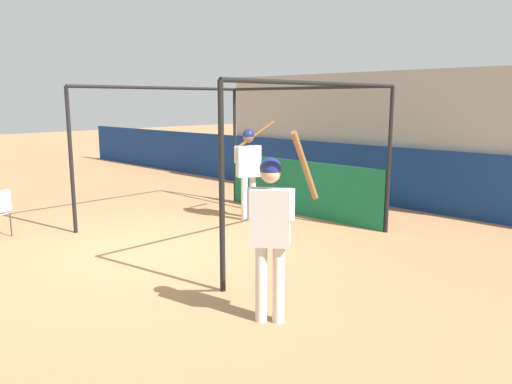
{
  "coord_description": "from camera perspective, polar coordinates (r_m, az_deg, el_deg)",
  "views": [
    {
      "loc": [
        6.52,
        -4.19,
        2.35
      ],
      "look_at": [
        1.35,
        1.07,
        0.98
      ],
      "focal_mm": 35.0,
      "sensor_mm": 36.0,
      "label": 1
    }
  ],
  "objects": [
    {
      "name": "ground_plane",
      "position": [
        8.1,
        -12.3,
        -6.6
      ],
      "size": [
        60.0,
        60.0,
        0.0
      ],
      "primitive_type": "plane",
      "color": "#A8754C"
    },
    {
      "name": "outfield_wall",
      "position": [
        11.99,
        11.07,
        2.22
      ],
      "size": [
        24.0,
        0.12,
        1.32
      ],
      "color": "navy",
      "rests_on": "ground"
    },
    {
      "name": "bleacher_section",
      "position": [
        13.31,
        15.18,
        6.48
      ],
      "size": [
        8.15,
        3.2,
        3.0
      ],
      "color": "#9E9E99",
      "rests_on": "ground"
    },
    {
      "name": "batting_cage",
      "position": [
        9.65,
        2.53,
        3.29
      ],
      "size": [
        4.03,
        3.99,
        2.61
      ],
      "color": "black",
      "rests_on": "ground"
    },
    {
      "name": "player_batter",
      "position": [
        9.8,
        -0.83,
        3.13
      ],
      "size": [
        0.6,
        0.96,
        1.94
      ],
      "rotation": [
        0.0,
        0.0,
        1.09
      ],
      "color": "silver",
      "rests_on": "ground"
    },
    {
      "name": "player_waiting",
      "position": [
        5.19,
        1.75,
        -3.73
      ],
      "size": [
        0.62,
        0.69,
        2.06
      ],
      "rotation": [
        0.0,
        0.0,
        0.64
      ],
      "color": "silver",
      "rests_on": "ground"
    }
  ]
}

